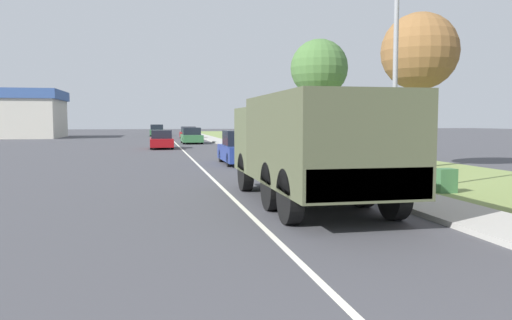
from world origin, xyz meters
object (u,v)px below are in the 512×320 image
Objects in this scene: car_nearest_ahead at (242,149)px; car_farthest_ahead at (157,131)px; military_truck at (310,142)px; car_fourth_ahead at (188,133)px; car_second_ahead at (161,140)px; lamp_post at (390,22)px; car_third_ahead at (191,136)px.

car_nearest_ahead is 0.97× the size of car_farthest_ahead.
car_fourth_ahead is at bearing 89.68° from military_truck.
military_truck reaches higher than car_nearest_ahead.
car_nearest_ahead is at bearing -89.78° from car_fourth_ahead.
car_second_ahead is 21.13m from car_fourth_ahead.
military_truck is 0.91× the size of lamp_post.
car_second_ahead is 8.80m from car_third_ahead.
military_truck is 12.01m from car_nearest_ahead.
lamp_post is at bearing -86.82° from car_fourth_ahead.
military_truck is 1.70× the size of car_farthest_ahead.
car_farthest_ahead is at bearing 94.55° from car_nearest_ahead.
military_truck reaches higher than car_fourth_ahead.
car_fourth_ahead is (-0.14, 35.40, -0.08)m from car_nearest_ahead.
car_nearest_ahead is at bearing -85.45° from car_farthest_ahead.
car_nearest_ahead is 11.64m from lamp_post.
lamp_post reaches higher than military_truck.
car_fourth_ahead is (3.48, 20.84, 0.01)m from car_second_ahead.
military_truck is 34.85m from car_third_ahead.
lamp_post reaches higher than car_farthest_ahead.
car_third_ahead is 0.57× the size of lamp_post.
car_second_ahead is 0.51× the size of lamp_post.
car_farthest_ahead is (-0.08, 31.90, 0.08)m from car_second_ahead.
car_third_ahead is at bearing 70.75° from car_second_ahead.
car_farthest_ahead is 0.53× the size of lamp_post.
military_truck is at bearing -91.92° from car_nearest_ahead.
car_fourth_ahead reaches higher than car_second_ahead.
lamp_post is (2.41, -10.59, 4.18)m from car_nearest_ahead.
car_third_ahead is at bearing 91.79° from car_nearest_ahead.
military_truck is 1.76× the size of car_nearest_ahead.
car_nearest_ahead reaches higher than car_farthest_ahead.
car_nearest_ahead reaches higher than car_third_ahead.
car_farthest_ahead reaches higher than car_third_ahead.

